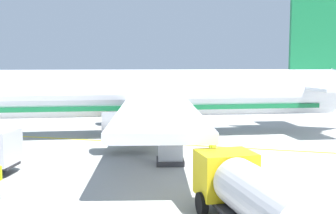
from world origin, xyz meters
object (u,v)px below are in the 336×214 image
crew_loader_left (213,152)px  cargo_container_mid (170,147)px  service_truck_baggage (250,193)px  airliner_foreground (127,95)px

crew_loader_left → cargo_container_mid: bearing=82.2°
cargo_container_mid → crew_loader_left: cargo_container_mid is taller
service_truck_baggage → crew_loader_left: 8.92m
cargo_container_mid → airliner_foreground: bearing=35.2°
cargo_container_mid → crew_loader_left: size_ratio=1.29×
service_truck_baggage → airliner_foreground: bearing=33.0°
airliner_foreground → cargo_container_mid: size_ratio=18.90×
airliner_foreground → cargo_container_mid: airliner_foreground is taller
service_truck_baggage → cargo_container_mid: bearing=30.8°
airliner_foreground → crew_loader_left: size_ratio=24.47×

